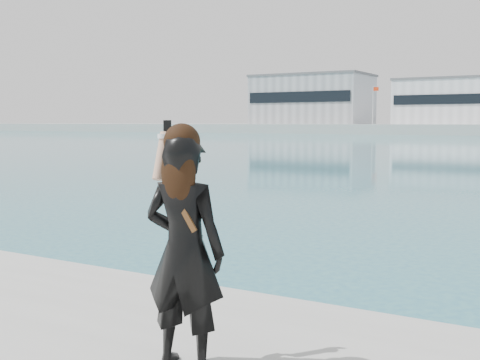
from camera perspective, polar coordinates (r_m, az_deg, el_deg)
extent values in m
cube|color=gray|center=(144.01, 6.87, 7.49)|extent=(26.00, 16.00, 11.00)
cube|color=black|center=(136.66, 5.50, 7.84)|extent=(24.70, 0.20, 2.42)
cube|color=#59595B|center=(144.33, 6.90, 9.77)|extent=(26.52, 16.32, 0.50)
cube|color=silver|center=(134.18, 19.98, 6.92)|extent=(24.00, 15.00, 9.00)
cube|color=black|center=(126.74, 19.35, 7.25)|extent=(22.80, 0.20, 1.98)
cube|color=#59595B|center=(134.41, 20.05, 8.95)|extent=(24.48, 15.30, 0.50)
cylinder|color=silver|center=(131.35, 12.48, 6.94)|extent=(0.16, 0.16, 8.00)
cube|color=red|center=(131.31, 12.76, 8.42)|extent=(1.20, 0.04, 0.80)
imported|color=black|center=(3.88, -5.29, -6.82)|extent=(0.59, 0.43, 1.51)
sphere|color=black|center=(3.77, -5.53, 3.63)|extent=(0.23, 0.23, 0.23)
ellipsoid|color=black|center=(3.74, -5.88, 0.68)|extent=(0.25, 0.13, 0.40)
cylinder|color=tan|center=(3.99, -7.45, 2.26)|extent=(0.09, 0.18, 0.33)
cylinder|color=white|center=(4.02, -7.18, 4.15)|extent=(0.09, 0.09, 0.03)
cube|color=black|center=(4.05, -6.90, 4.88)|extent=(0.06, 0.02, 0.11)
cube|color=#4C2D14|center=(3.74, -5.56, -2.59)|extent=(0.21, 0.04, 0.31)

